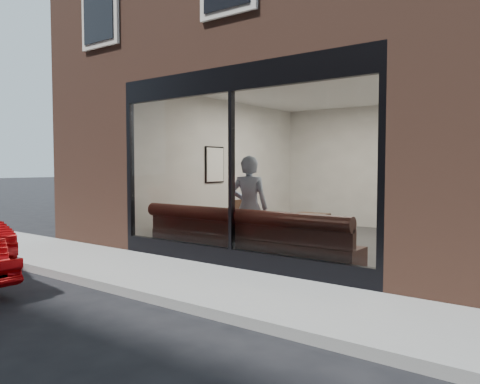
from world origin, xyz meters
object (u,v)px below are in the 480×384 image
Objects in this scene: cafe_table_left at (194,210)px; cafe_chair_left at (230,234)px; cafe_table_right at (309,215)px; person at (249,208)px; banquette at (246,250)px.

cafe_chair_left is at bearing 52.13° from cafe_table_left.
cafe_chair_left is (-1.78, -0.07, -0.50)m from cafe_table_right.
cafe_chair_left is (-1.14, 0.92, -0.67)m from person.
banquette is 1.94m from cafe_table_left.
cafe_table_right reaches higher than cafe_chair_left.
person is at bearing 118.50° from banquette.
cafe_table_right is at bearing 69.61° from banquette.
cafe_table_left is (-1.60, 0.33, -0.17)m from person.
banquette is at bearing -19.63° from cafe_table_left.
person reaches higher than banquette.
cafe_table_right is 1.30× the size of cafe_chair_left.
cafe_table_left reaches higher than cafe_table_right.
cafe_chair_left is at bearing -59.08° from person.
cafe_table_right is 1.85m from cafe_chair_left.
banquette is 1.46m from cafe_table_right.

